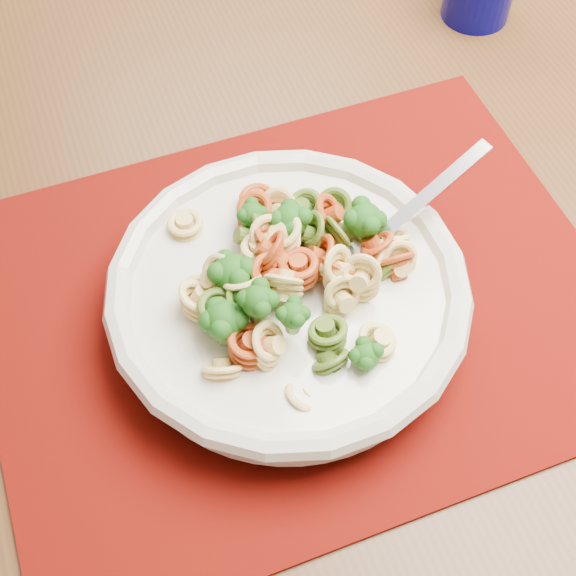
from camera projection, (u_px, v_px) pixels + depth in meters
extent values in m
cube|color=#462717|center=(405.00, 314.00, 1.51)|extent=(4.00, 4.00, 0.01)
cube|color=#482C14|center=(203.00, 273.00, 0.66)|extent=(1.49, 1.08, 0.04)
cube|color=#482C14|center=(524.00, 116.00, 1.30)|extent=(0.08, 0.08, 0.72)
cube|color=#590A03|center=(300.00, 303.00, 0.62)|extent=(0.53, 0.44, 0.00)
cylinder|color=beige|center=(288.00, 314.00, 0.61)|extent=(0.11, 0.11, 0.01)
cylinder|color=beige|center=(288.00, 300.00, 0.59)|extent=(0.25, 0.25, 0.03)
torus|color=beige|center=(288.00, 288.00, 0.58)|extent=(0.27, 0.27, 0.02)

